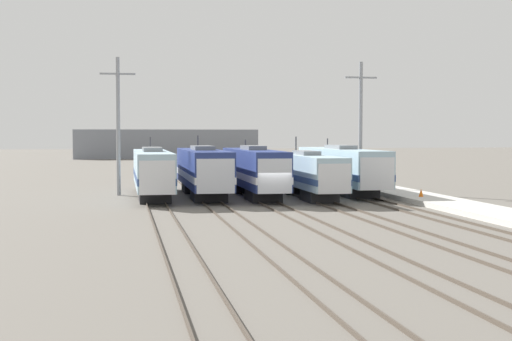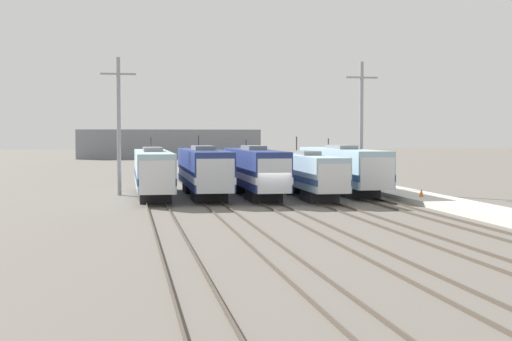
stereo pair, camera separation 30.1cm
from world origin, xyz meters
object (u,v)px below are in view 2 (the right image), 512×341
object	(u,v)px
locomotive_center_right	(308,173)
traffic_cone	(421,193)
locomotive_center	(255,171)
catenary_tower_left	(119,124)
locomotive_far_right	(343,168)
catenary_tower_right	(361,124)
locomotive_far_left	(153,172)
locomotive_center_left	(204,171)

from	to	relation	value
locomotive_center_right	traffic_cone	size ratio (longest dim) A/B	26.05
locomotive_center	catenary_tower_left	xyz separation A→B (m)	(-11.38, 3.51, 3.99)
catenary_tower_left	locomotive_far_right	bearing A→B (deg)	-2.91
locomotive_center_right	traffic_cone	bearing A→B (deg)	-33.16
catenary_tower_left	catenary_tower_right	distance (m)	22.03
locomotive_far_left	traffic_cone	size ratio (longest dim) A/B	28.35
locomotive_center_right	locomotive_center	bearing A→B (deg)	160.32
catenary_tower_left	locomotive_center	bearing A→B (deg)	-17.15
locomotive_center	traffic_cone	size ratio (longest dim) A/B	27.95
locomotive_center_left	catenary_tower_left	xyz separation A→B (m)	(-7.10, 2.76, 4.00)
locomotive_far_right	catenary_tower_left	size ratio (longest dim) A/B	1.61
locomotive_far_right	catenary_tower_left	distance (m)	20.37
locomotive_far_left	traffic_cone	world-z (taller)	locomotive_far_left
catenary_tower_left	locomotive_center_right	bearing A→B (deg)	-17.85
locomotive_center_left	traffic_cone	world-z (taller)	locomotive_center_left
catenary_tower_left	catenary_tower_right	xyz separation A→B (m)	(22.03, 0.00, 0.00)
traffic_cone	catenary_tower_left	bearing A→B (deg)	156.58
locomotive_far_right	traffic_cone	distance (m)	10.01
locomotive_center_right	locomotive_far_left	bearing A→B (deg)	169.54
locomotive_center_left	locomotive_center	size ratio (longest dim) A/B	0.98
locomotive_center	catenary_tower_right	distance (m)	11.91
locomotive_far_right	traffic_cone	xyz separation A→B (m)	(3.64, -9.20, -1.52)
locomotive_center_left	catenary_tower_left	bearing A→B (deg)	158.72
locomotive_center	locomotive_far_right	xyz separation A→B (m)	(8.57, 2.50, -0.01)
locomotive_center_left	catenary_tower_right	distance (m)	15.71
locomotive_center_left	locomotive_center_right	bearing A→B (deg)	-14.90
locomotive_center	traffic_cone	bearing A→B (deg)	-28.79
locomotive_far_left	locomotive_far_right	xyz separation A→B (m)	(17.13, 1.66, 0.05)
catenary_tower_right	locomotive_center	bearing A→B (deg)	-161.76
locomotive_center_left	catenary_tower_right	size ratio (longest dim) A/B	1.46
locomotive_center_right	catenary_tower_right	world-z (taller)	catenary_tower_right
locomotive_center_right	catenary_tower_left	world-z (taller)	catenary_tower_left
locomotive_far_left	traffic_cone	bearing A→B (deg)	-19.97
catenary_tower_left	traffic_cone	world-z (taller)	catenary_tower_left
locomotive_center	locomotive_far_right	bearing A→B (deg)	16.25
locomotive_center	locomotive_far_right	distance (m)	8.92
locomotive_center_left	locomotive_far_left	bearing A→B (deg)	178.75
locomotive_center	catenary_tower_right	bearing A→B (deg)	18.24
locomotive_far_right	locomotive_far_left	bearing A→B (deg)	-174.48
locomotive_far_left	locomotive_center_left	distance (m)	4.28
locomotive_center_left	locomotive_center_right	world-z (taller)	locomotive_center_left
locomotive_far_left	locomotive_center	xyz separation A→B (m)	(8.57, -0.84, 0.06)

